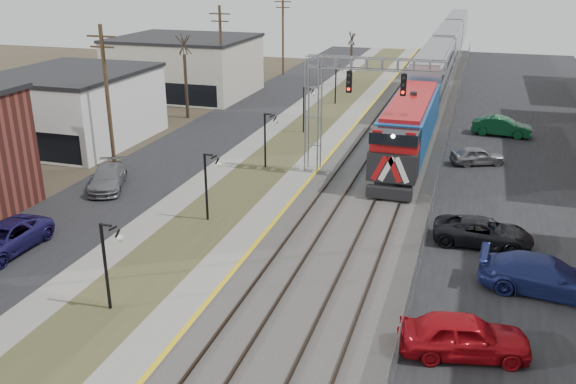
% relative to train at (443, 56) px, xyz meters
% --- Properties ---
extents(street_west, '(7.00, 120.00, 0.04)m').
position_rel_train_xyz_m(street_west, '(-17.00, -33.09, -2.90)').
color(street_west, black).
rests_on(street_west, ground).
extents(sidewalk, '(2.00, 120.00, 0.08)m').
position_rel_train_xyz_m(sidewalk, '(-12.50, -33.09, -2.88)').
color(sidewalk, gray).
rests_on(sidewalk, ground).
extents(grass_median, '(4.00, 120.00, 0.06)m').
position_rel_train_xyz_m(grass_median, '(-9.50, -33.09, -2.89)').
color(grass_median, '#414625').
rests_on(grass_median, ground).
extents(platform, '(2.00, 120.00, 0.24)m').
position_rel_train_xyz_m(platform, '(-6.50, -33.09, -2.80)').
color(platform, gray).
rests_on(platform, ground).
extents(ballast_bed, '(8.00, 120.00, 0.20)m').
position_rel_train_xyz_m(ballast_bed, '(-1.50, -33.09, -2.82)').
color(ballast_bed, '#595651').
rests_on(ballast_bed, ground).
extents(parking_lot, '(16.00, 120.00, 0.04)m').
position_rel_train_xyz_m(parking_lot, '(10.50, -33.09, -2.90)').
color(parking_lot, black).
rests_on(parking_lot, ground).
extents(platform_edge, '(0.24, 120.00, 0.01)m').
position_rel_train_xyz_m(platform_edge, '(-5.62, -33.09, -2.67)').
color(platform_edge, gold).
rests_on(platform_edge, platform).
extents(track_near, '(1.58, 120.00, 0.15)m').
position_rel_train_xyz_m(track_near, '(-3.50, -33.09, -2.64)').
color(track_near, '#2D2119').
rests_on(track_near, ballast_bed).
extents(track_far, '(1.58, 120.00, 0.15)m').
position_rel_train_xyz_m(track_far, '(-0.00, -33.09, -2.64)').
color(track_far, '#2D2119').
rests_on(track_far, ballast_bed).
extents(train, '(3.00, 85.85, 5.33)m').
position_rel_train_xyz_m(train, '(0.00, 0.00, 0.00)').
color(train, '#13529D').
rests_on(train, ground).
extents(signal_gantry, '(9.00, 1.07, 8.15)m').
position_rel_train_xyz_m(signal_gantry, '(-4.28, -40.10, 2.67)').
color(signal_gantry, gray).
rests_on(signal_gantry, ground).
extents(lampposts, '(0.14, 62.14, 4.00)m').
position_rel_train_xyz_m(lampposts, '(-9.50, -49.81, -0.92)').
color(lampposts, black).
rests_on(lampposts, ground).
extents(utility_poles, '(0.28, 80.28, 10.00)m').
position_rel_train_xyz_m(utility_poles, '(-20.00, -43.09, 2.08)').
color(utility_poles, '#4C3823').
rests_on(utility_poles, ground).
extents(fence, '(0.04, 120.00, 1.60)m').
position_rel_train_xyz_m(fence, '(2.70, -33.09, -2.12)').
color(fence, gray).
rests_on(fence, ground).
extents(buildings_west, '(14.00, 67.00, 7.00)m').
position_rel_train_xyz_m(buildings_west, '(-26.50, -43.89, 0.09)').
color(buildings_west, beige).
rests_on(buildings_west, ground).
extents(bare_trees, '(12.30, 42.30, 5.95)m').
position_rel_train_xyz_m(bare_trees, '(-18.16, -29.18, -0.22)').
color(bare_trees, '#382D23').
rests_on(bare_trees, ground).
extents(car_lot_a, '(5.12, 2.92, 1.64)m').
position_rel_train_xyz_m(car_lot_a, '(4.96, -58.99, -2.10)').
color(car_lot_a, '#A20C14').
rests_on(car_lot_a, ground).
extents(car_lot_c, '(5.09, 2.42, 1.40)m').
position_rel_train_xyz_m(car_lot_c, '(5.53, -48.82, -2.22)').
color(car_lot_c, black).
rests_on(car_lot_c, ground).
extents(car_lot_d, '(5.83, 2.73, 1.65)m').
position_rel_train_xyz_m(car_lot_d, '(8.20, -53.14, -2.10)').
color(car_lot_d, navy).
rests_on(car_lot_d, ground).
extents(car_lot_e, '(4.16, 2.97, 1.31)m').
position_rel_train_xyz_m(car_lot_e, '(5.03, -34.85, -2.26)').
color(car_lot_e, slate).
rests_on(car_lot_e, ground).
extents(car_lot_f, '(5.01, 2.28, 1.60)m').
position_rel_train_xyz_m(car_lot_f, '(6.83, -26.06, -2.12)').
color(car_lot_f, '#0D4423').
rests_on(car_lot_f, ground).
extents(car_street_a, '(2.50, 5.33, 1.48)m').
position_rel_train_xyz_m(car_street_a, '(-17.57, -56.97, -2.18)').
color(car_street_a, '#1D1751').
rests_on(car_street_a, ground).
extents(car_street_b, '(3.81, 5.31, 1.43)m').
position_rel_train_xyz_m(car_street_b, '(-17.86, -47.22, -2.21)').
color(car_street_b, slate).
rests_on(car_street_b, ground).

